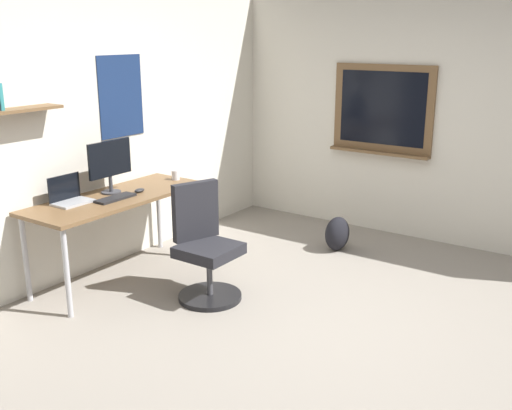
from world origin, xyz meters
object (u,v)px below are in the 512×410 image
Objects in this scene: keyboard at (115,198)px; backpack at (337,234)px; monitor_primary at (110,163)px; coffee_mug at (176,175)px; office_chair at (205,250)px; laptop at (69,196)px; desk at (117,204)px; computer_mouse at (139,190)px.

keyboard is 1.08× the size of backpack.
monitor_primary reaches higher than coffee_mug.
office_chair reaches higher than keyboard.
monitor_primary is at bearing 169.25° from coffee_mug.
coffee_mug is (0.81, 0.05, 0.04)m from keyboard.
monitor_primary is 5.04× the size of coffee_mug.
laptop is (-0.49, 1.03, 0.40)m from office_chair.
desk is 4.47× the size of keyboard.
computer_mouse is (0.28, -0.00, 0.01)m from keyboard.
office_chair is 9.13× the size of computer_mouse.
monitor_primary is (0.04, 0.10, 0.34)m from desk.
office_chair reaches higher than computer_mouse.
computer_mouse reaches higher than desk.
keyboard is 0.81m from coffee_mug.
backpack is (1.61, -0.39, -0.24)m from office_chair.
backpack is at bearing -39.11° from monitor_primary.
keyboard is 0.28m from computer_mouse.
desk reaches higher than backpack.
laptop is 0.84× the size of keyboard.
keyboard is (0.29, -0.23, -0.04)m from laptop.
desk is 0.14m from keyboard.
computer_mouse reaches higher than backpack.
monitor_primary is 1.25× the size of keyboard.
backpack is (2.10, -1.42, -0.64)m from laptop.
office_chair is at bearing -82.29° from desk.
office_chair is 2.05× the size of monitor_primary.
computer_mouse is at bearing -174.61° from coffee_mug.
coffee_mug is at bearing -10.75° from monitor_primary.
computer_mouse is (0.57, -0.23, -0.04)m from laptop.
desk is 5.34× the size of laptop.
coffee_mug is at bearing -9.22° from laptop.
desk is 0.74m from coffee_mug.
coffee_mug is at bearing 54.40° from office_chair.
computer_mouse is at bearing 84.39° from office_chair.
coffee_mug is (0.73, -0.03, 0.12)m from desk.
office_chair is at bearing -95.61° from computer_mouse.
office_chair is 1.16m from monitor_primary.
keyboard is at bearing -124.54° from monitor_primary.
coffee_mug reaches higher than backpack.
office_chair is (0.12, -0.88, -0.28)m from desk.
keyboard is at bearing -38.28° from laptop.
backpack is at bearing -37.88° from computer_mouse.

